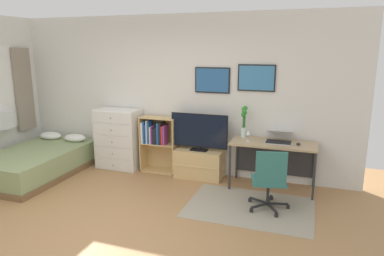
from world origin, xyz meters
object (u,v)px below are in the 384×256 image
Objects in this scene: dresser at (119,139)px; television at (199,132)px; tv_stand at (199,164)px; desk at (274,150)px; office_chair at (270,179)px; computer_mouse at (298,144)px; wine_glass at (248,133)px; laptop at (279,137)px; bamboo_vase at (244,121)px; bookshelf at (157,139)px; bed at (37,162)px.

dresser is 1.11× the size of television.
desk is (1.22, -0.01, 0.36)m from tv_stand.
dresser is 2.94m from office_chair.
television reaches higher than computer_mouse.
wine_glass is at bearing -159.84° from desk.
wine_glass is (-0.38, -0.14, 0.27)m from desk.
office_chair is at bearing -17.50° from dresser.
laptop is 0.61m from bamboo_vase.
bookshelf is at bearing 4.46° from dresser.
dresser is at bearing -177.58° from bamboo_vase.
computer_mouse is (0.29, -0.11, -0.05)m from laptop.
bookshelf is 1.92× the size of bamboo_vase.
bookshelf is 0.82m from television.
bamboo_vase is (-0.55, 0.98, 0.56)m from office_chair.
dresser is at bearing -179.44° from tv_stand.
office_chair is 0.96m from wine_glass.
bookshelf is 1.66m from wine_glass.
computer_mouse is (1.58, -0.11, 0.52)m from tv_stand.
bookshelf is at bearing 176.89° from tv_stand.
dresser is 2.49× the size of laptop.
television is 1.58m from computer_mouse.
laptop is 2.41× the size of wine_glass.
laptop is (1.29, 0.00, 0.57)m from tv_stand.
tv_stand is (0.79, -0.04, -0.35)m from bookshelf.
desk is at bearing -10.12° from bamboo_vase.
computer_mouse is at bearing -3.81° from tv_stand.
bamboo_vase is at bearing 13.06° from bed.
bed is 11.33× the size of wine_glass.
bed is 1.89× the size of dresser.
laptop reaches higher than bed.
dresser is 1.35× the size of tv_stand.
bamboo_vase is at bearing 171.22° from laptop.
dresser reaches higher than office_chair.
desk is at bearing -0.41° from tv_stand.
bookshelf is 1.57m from bamboo_vase.
bookshelf is at bearing 177.90° from laptop.
bed is at bearing -165.56° from bamboo_vase.
computer_mouse is at bearing -15.00° from desk.
laptop is at bearing 159.73° from computer_mouse.
laptop is at bearing 75.57° from office_chair.
laptop is at bearing 1.12° from television.
bed is at bearing -163.49° from tv_stand.
dresser is 2.11× the size of bamboo_vase.
bookshelf is at bearing -178.59° from bamboo_vase.
bamboo_vase is at bearing 1.41° from bookshelf.
bookshelf is (0.74, 0.06, 0.05)m from dresser.
wine_glass reaches higher than computer_mouse.
bookshelf is (1.91, 0.84, 0.36)m from bed.
bamboo_vase reaches higher than tv_stand.
television is at bearing -179.35° from desk.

